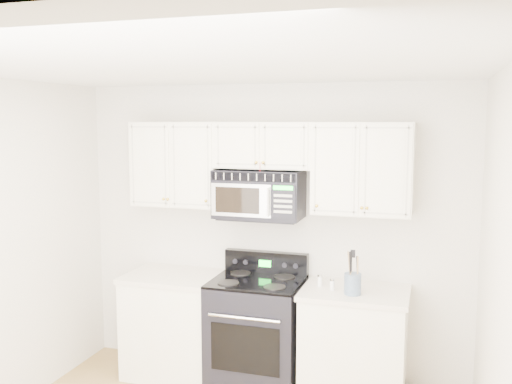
% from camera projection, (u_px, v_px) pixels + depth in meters
% --- Properties ---
extents(room, '(3.51, 3.51, 2.61)m').
position_uv_depth(room, '(192.00, 284.00, 3.44)').
color(room, '#9E7D4C').
rests_on(room, ground).
extents(base_cabinet_left, '(0.86, 0.65, 0.92)m').
position_uv_depth(base_cabinet_left, '(176.00, 327.00, 5.15)').
color(base_cabinet_left, '#E9E4C5').
rests_on(base_cabinet_left, ground).
extents(base_cabinet_right, '(0.86, 0.65, 0.92)m').
position_uv_depth(base_cabinet_right, '(354.00, 348.00, 4.67)').
color(base_cabinet_right, '#E9E4C5').
rests_on(base_cabinet_right, ground).
extents(range, '(0.76, 0.69, 1.12)m').
position_uv_depth(range, '(257.00, 331.00, 4.90)').
color(range, black).
rests_on(range, ground).
extents(upper_cabinets, '(2.44, 0.37, 0.75)m').
position_uv_depth(upper_cabinets, '(266.00, 162.00, 4.86)').
color(upper_cabinets, '#E9E4C5').
rests_on(upper_cabinets, ground).
extents(microwave, '(0.75, 0.42, 0.41)m').
position_uv_depth(microwave, '(259.00, 194.00, 4.89)').
color(microwave, black).
rests_on(microwave, ground).
extents(utensil_crock, '(0.13, 0.13, 0.36)m').
position_uv_depth(utensil_crock, '(353.00, 283.00, 4.49)').
color(utensil_crock, slate).
rests_on(utensil_crock, base_cabinet_right).
extents(shaker_salt, '(0.04, 0.04, 0.10)m').
position_uv_depth(shaker_salt, '(320.00, 280.00, 4.71)').
color(shaker_salt, white).
rests_on(shaker_salt, base_cabinet_right).
extents(shaker_pepper, '(0.04, 0.04, 0.09)m').
position_uv_depth(shaker_pepper, '(332.00, 284.00, 4.60)').
color(shaker_pepper, white).
rests_on(shaker_pepper, base_cabinet_right).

